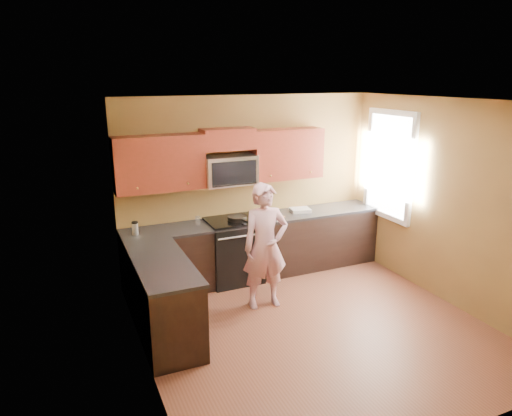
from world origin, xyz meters
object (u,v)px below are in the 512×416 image
woman (265,246)px  microwave (229,184)px  butter_tub (253,223)px  frying_pan (237,220)px  travel_mug (136,235)px  stove (233,250)px

woman → microwave: bearing=100.9°
woman → butter_tub: (0.14, 0.73, 0.09)m
microwave → frying_pan: (0.05, -0.17, -0.50)m
microwave → butter_tub: size_ratio=6.41×
butter_tub → travel_mug: size_ratio=0.65×
stove → travel_mug: bearing=-179.3°
stove → frying_pan: (0.05, -0.04, 0.47)m
stove → microwave: 0.98m
woman → travel_mug: woman is taller
microwave → frying_pan: size_ratio=1.57×
frying_pan → microwave: bearing=93.9°
frying_pan → woman: bearing=-98.2°
microwave → woman: 1.21m
microwave → woman: (0.10, -1.03, -0.62)m
microwave → travel_mug: bearing=-174.2°
stove → butter_tub: 0.54m
woman → butter_tub: size_ratio=14.06×
microwave → woman: size_ratio=0.46×
microwave → travel_mug: size_ratio=4.17×
frying_pan → travel_mug: (-1.45, 0.03, -0.03)m
stove → woman: (0.10, -0.91, 0.36)m
woman → frying_pan: size_ratio=3.44×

